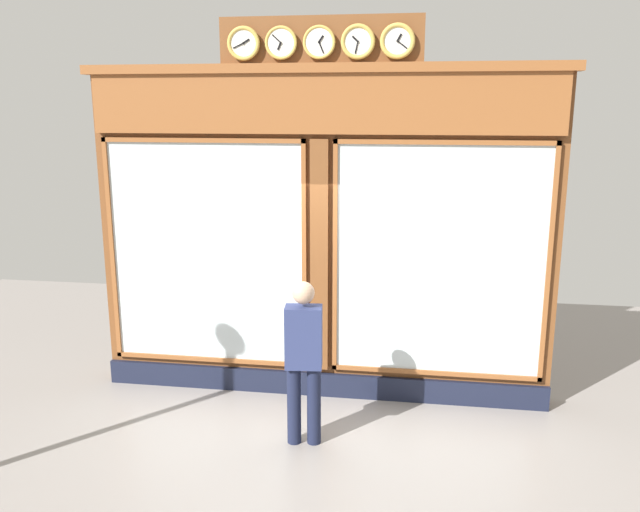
{
  "coord_description": "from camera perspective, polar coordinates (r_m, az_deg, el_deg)",
  "views": [
    {
      "loc": [
        -1.07,
        6.98,
        3.33
      ],
      "look_at": [
        0.0,
        0.0,
        1.68
      ],
      "focal_mm": 36.18,
      "sensor_mm": 36.0,
      "label": 1
    }
  ],
  "objects": [
    {
      "name": "pedestrian",
      "position": [
        6.41,
        -1.45,
        -8.85
      ],
      "size": [
        0.38,
        0.26,
        1.69
      ],
      "color": "#191E38",
      "rests_on": "ground_plane"
    },
    {
      "name": "shop_facade",
      "position": [
        7.32,
        0.15,
        2.01
      ],
      "size": [
        5.3,
        0.42,
        4.25
      ],
      "color": "brown",
      "rests_on": "ground_plane"
    }
  ]
}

